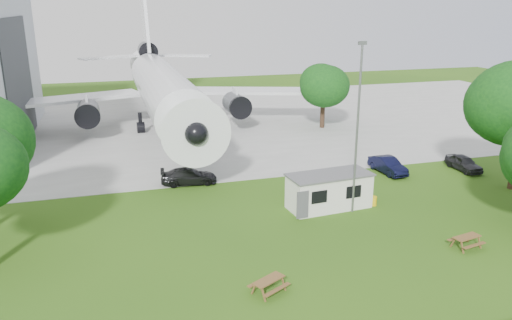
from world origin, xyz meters
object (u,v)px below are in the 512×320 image
object	(u,v)px
site_cabin	(329,191)
picnic_east	(466,247)
picnic_west	(269,292)
airliner	(162,86)

from	to	relation	value
site_cabin	picnic_east	world-z (taller)	site_cabin
site_cabin	picnic_west	size ratio (longest dim) A/B	3.81
airliner	site_cabin	size ratio (longest dim) A/B	6.96
site_cabin	picnic_west	xyz separation A→B (m)	(-7.81, -9.70, -1.31)
picnic_west	picnic_east	world-z (taller)	same
airliner	site_cabin	xyz separation A→B (m)	(8.88, -28.41, -3.96)
picnic_east	site_cabin	bearing A→B (deg)	112.36
picnic_west	picnic_east	size ratio (longest dim) A/B	1.00
airliner	picnic_west	distance (m)	38.49
airliner	picnic_west	size ratio (longest dim) A/B	26.52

